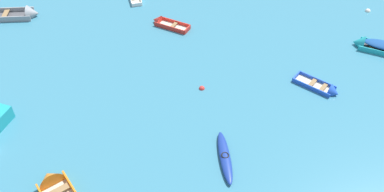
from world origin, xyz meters
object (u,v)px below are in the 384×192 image
(rowboat_orange_back_row_right, at_px, (56,189))
(rowboat_blue_near_camera, at_px, (326,89))
(rowboat_red_far_back, at_px, (164,23))
(mooring_buoy_trailing, at_px, (368,11))
(kayak_deep_blue_cluster_inner, at_px, (225,157))
(rowboat_grey_near_left, at_px, (23,14))
(rowboat_turquoise_midfield_right, at_px, (375,45))
(mooring_buoy_far_field, at_px, (202,89))

(rowboat_orange_back_row_right, height_order, rowboat_blue_near_camera, rowboat_orange_back_row_right)
(rowboat_red_far_back, relative_size, mooring_buoy_trailing, 7.37)
(kayak_deep_blue_cluster_inner, bearing_deg, mooring_buoy_trailing, 61.38)
(kayak_deep_blue_cluster_inner, xyz_separation_m, rowboat_orange_back_row_right, (-8.09, -3.63, 0.03))
(rowboat_blue_near_camera, bearing_deg, rowboat_grey_near_left, 168.67)
(rowboat_turquoise_midfield_right, height_order, mooring_buoy_far_field, rowboat_turquoise_midfield_right)
(rowboat_red_far_back, relative_size, rowboat_grey_near_left, 0.70)
(kayak_deep_blue_cluster_inner, xyz_separation_m, mooring_buoy_far_field, (-2.19, 5.44, -0.17))
(rowboat_blue_near_camera, xyz_separation_m, mooring_buoy_far_field, (-7.80, -1.24, -0.14))
(kayak_deep_blue_cluster_inner, bearing_deg, rowboat_turquoise_midfield_right, 52.43)
(mooring_buoy_trailing, bearing_deg, kayak_deep_blue_cluster_inner, -118.62)
(rowboat_orange_back_row_right, bearing_deg, kayak_deep_blue_cluster_inner, 24.18)
(rowboat_grey_near_left, distance_m, rowboat_orange_back_row_right, 17.74)
(rowboat_grey_near_left, height_order, rowboat_blue_near_camera, rowboat_grey_near_left)
(rowboat_blue_near_camera, relative_size, rowboat_turquoise_midfield_right, 0.77)
(rowboat_red_far_back, xyz_separation_m, rowboat_turquoise_midfield_right, (15.59, -0.30, 0.15))
(rowboat_orange_back_row_right, xyz_separation_m, rowboat_blue_near_camera, (13.70, 10.32, -0.06))
(mooring_buoy_far_field, bearing_deg, kayak_deep_blue_cluster_inner, -68.06)
(rowboat_turquoise_midfield_right, relative_size, mooring_buoy_far_field, 10.64)
(mooring_buoy_far_field, bearing_deg, rowboat_blue_near_camera, 9.04)
(rowboat_red_far_back, height_order, mooring_buoy_trailing, rowboat_red_far_back)
(rowboat_red_far_back, bearing_deg, rowboat_blue_near_camera, -25.12)
(rowboat_red_far_back, height_order, rowboat_blue_near_camera, rowboat_red_far_back)
(rowboat_grey_near_left, bearing_deg, kayak_deep_blue_cluster_inner, -32.77)
(rowboat_blue_near_camera, distance_m, mooring_buoy_trailing, 11.27)
(rowboat_blue_near_camera, bearing_deg, rowboat_turquoise_midfield_right, 55.75)
(kayak_deep_blue_cluster_inner, relative_size, rowboat_orange_back_row_right, 0.94)
(mooring_buoy_trailing, bearing_deg, rowboat_blue_near_camera, -109.83)
(rowboat_red_far_back, xyz_separation_m, rowboat_blue_near_camera, (11.97, -5.61, -0.02))
(kayak_deep_blue_cluster_inner, height_order, rowboat_red_far_back, rowboat_red_far_back)
(rowboat_red_far_back, xyz_separation_m, mooring_buoy_far_field, (4.17, -6.85, -0.15))
(rowboat_orange_back_row_right, relative_size, mooring_buoy_trailing, 8.99)
(rowboat_red_far_back, height_order, rowboat_grey_near_left, rowboat_grey_near_left)
(rowboat_grey_near_left, bearing_deg, rowboat_red_far_back, 4.87)
(kayak_deep_blue_cluster_inner, bearing_deg, rowboat_orange_back_row_right, -155.82)
(rowboat_red_far_back, distance_m, mooring_buoy_trailing, 16.56)
(rowboat_blue_near_camera, distance_m, rowboat_turquoise_midfield_right, 6.43)
(kayak_deep_blue_cluster_inner, distance_m, mooring_buoy_trailing, 19.69)
(kayak_deep_blue_cluster_inner, height_order, rowboat_grey_near_left, rowboat_grey_near_left)
(rowboat_grey_near_left, height_order, rowboat_orange_back_row_right, rowboat_grey_near_left)
(rowboat_red_far_back, height_order, rowboat_orange_back_row_right, rowboat_orange_back_row_right)
(rowboat_blue_near_camera, bearing_deg, mooring_buoy_far_field, -170.96)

